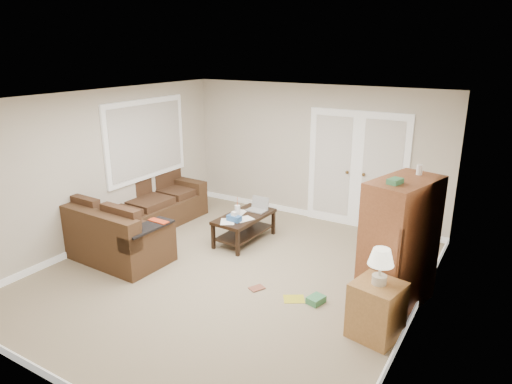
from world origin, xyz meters
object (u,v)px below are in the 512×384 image
Objects in this scene: coffee_table at (245,227)px; side_cabinet at (377,305)px; sectional_sofa at (133,220)px; tv_armoire at (399,243)px.

side_cabinet reaches higher than coffee_table.
sectional_sofa is at bearing -176.06° from side_cabinet.
coffee_table is at bearing -178.79° from tv_armoire.
side_cabinet reaches higher than sectional_sofa.
coffee_table is 3.06m from side_cabinet.
sectional_sofa is 2.66× the size of side_cabinet.
sectional_sofa is 2.45× the size of coffee_table.
tv_armoire is 1.64× the size of side_cabinet.
side_cabinet is at bearing -26.17° from coffee_table.
tv_armoire reaches higher than side_cabinet.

